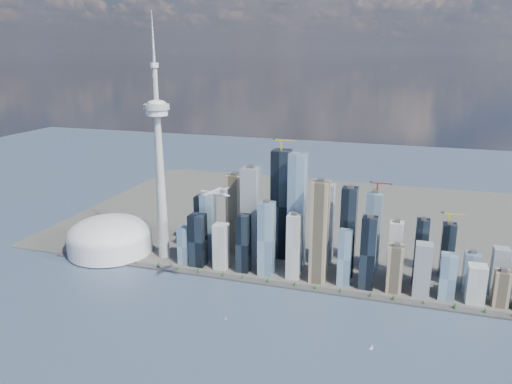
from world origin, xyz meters
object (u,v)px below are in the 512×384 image
(needle_tower, at_px, (159,160))
(airplane, at_px, (214,193))
(sailboat_east, at_px, (371,347))
(dome_stadium, at_px, (110,237))
(sailboat_west, at_px, (226,318))

(needle_tower, height_order, airplane, needle_tower)
(airplane, height_order, sailboat_east, airplane)
(dome_stadium, relative_size, airplane, 3.09)
(needle_tower, height_order, dome_stadium, needle_tower)
(sailboat_west, bearing_deg, airplane, 145.82)
(needle_tower, relative_size, airplane, 8.52)
(needle_tower, xyz_separation_m, airplane, (206.21, -181.33, -9.63))
(sailboat_west, bearing_deg, sailboat_east, 11.54)
(needle_tower, distance_m, dome_stadium, 241.40)
(dome_stadium, bearing_deg, airplane, -26.33)
(needle_tower, relative_size, sailboat_west, 60.67)
(airplane, distance_m, sailboat_west, 229.37)
(needle_tower, height_order, sailboat_east, needle_tower)
(needle_tower, xyz_separation_m, sailboat_west, (240.26, -221.16, -232.93))
(sailboat_east, bearing_deg, sailboat_west, 169.36)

